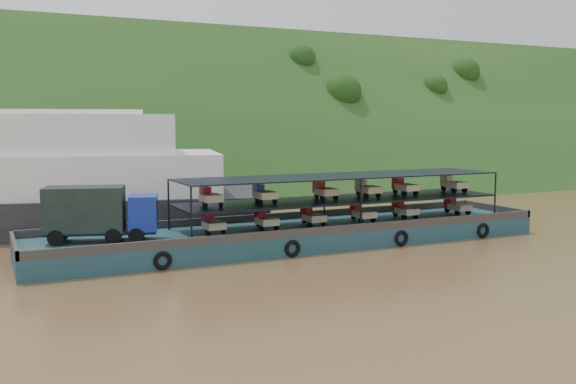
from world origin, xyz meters
name	(u,v)px	position (x,y,z in m)	size (l,w,h in m)	color
ground	(333,241)	(0.00, 0.00, 0.00)	(160.00, 160.00, 0.00)	brown
hillside	(184,191)	(0.00, 36.00, 0.00)	(140.00, 28.00, 28.00)	#143513
cargo_barge	(284,229)	(-3.78, -0.12, 1.11)	(35.00, 7.18, 4.54)	#144246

